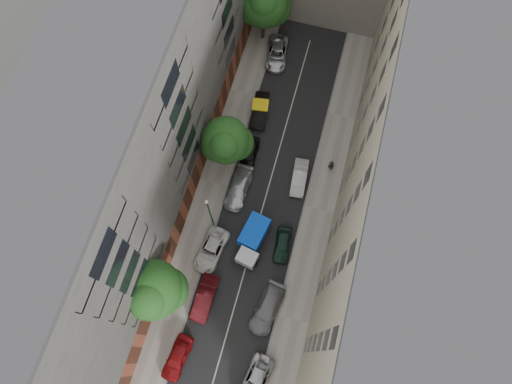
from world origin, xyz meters
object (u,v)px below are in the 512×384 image
(car_left_2, at_px, (211,250))
(car_right_1, at_px, (267,309))
(car_left_3, at_px, (239,189))
(car_left_5, at_px, (260,110))
(car_left_1, at_px, (205,298))
(car_left_6, at_px, (277,53))
(tarp_truck, at_px, (252,240))
(car_left_4, at_px, (250,153))
(tree_near, at_px, (153,291))
(pedestrian, at_px, (331,165))
(car_right_2, at_px, (282,245))
(tree_mid, at_px, (226,142))
(car_right_0, at_px, (256,381))
(lamp_post, at_px, (209,211))
(tree_far, at_px, (264,4))
(car_left_0, at_px, (177,358))
(car_right_3, at_px, (299,178))

(car_left_2, height_order, car_right_1, car_right_1)
(car_left_3, relative_size, car_left_5, 1.09)
(car_left_1, distance_m, car_left_6, 28.00)
(tarp_truck, xyz_separation_m, car_left_1, (-2.79, -6.34, -0.51))
(car_left_1, xyz_separation_m, car_left_4, (0.00, 15.28, -0.08))
(tree_near, distance_m, pedestrian, 21.43)
(car_left_6, xyz_separation_m, car_right_2, (6.04, -21.20, -0.03))
(car_left_5, bearing_deg, tree_mid, -111.46)
(car_left_3, bearing_deg, car_left_6, 93.49)
(car_right_0, distance_m, car_right_1, 6.23)
(car_left_3, relative_size, lamp_post, 0.67)
(tree_far, bearing_deg, car_left_0, -87.31)
(car_left_5, bearing_deg, car_right_0, -83.51)
(car_left_0, relative_size, pedestrian, 2.42)
(car_right_2, xyz_separation_m, car_right_3, (-0.07, 7.19, 0.02))
(car_left_6, height_order, tree_near, tree_near)
(car_left_5, xyz_separation_m, car_left_6, (-0.12, 7.60, -0.04))
(car_left_1, relative_size, tree_far, 0.54)
(car_right_3, height_order, pedestrian, pedestrian)
(car_left_5, bearing_deg, tree_near, -106.47)
(car_left_6, distance_m, lamp_post, 21.28)
(car_left_3, distance_m, car_left_6, 16.80)
(car_left_0, distance_m, car_left_6, 33.60)
(car_left_2, distance_m, car_right_1, 7.66)
(tarp_truck, height_order, car_left_2, tarp_truck)
(car_left_4, bearing_deg, car_right_1, -70.37)
(tarp_truck, relative_size, lamp_post, 0.73)
(car_left_1, bearing_deg, car_left_2, 101.51)
(car_left_1, xyz_separation_m, car_left_2, (-0.80, 4.46, -0.09))
(car_right_3, distance_m, tree_near, 18.39)
(car_left_4, height_order, car_right_2, car_left_4)
(car_left_3, bearing_deg, car_right_0, -66.92)
(car_left_3, xyz_separation_m, car_right_3, (5.60, 2.79, -0.03))
(pedestrian, bearing_deg, tree_near, 73.20)
(car_right_1, bearing_deg, tarp_truck, 126.74)
(car_right_1, relative_size, tree_far, 0.61)
(car_left_5, height_order, tree_far, tree_far)
(tree_near, bearing_deg, car_left_0, -59.10)
(tree_mid, xyz_separation_m, pedestrian, (10.23, 2.14, -3.94))
(tarp_truck, distance_m, car_right_0, 12.49)
(tarp_truck, bearing_deg, car_left_6, 109.73)
(car_left_3, distance_m, car_left_5, 9.20)
(car_left_2, relative_size, car_right_1, 0.93)
(car_right_0, relative_size, tree_mid, 0.63)
(car_right_3, bearing_deg, pedestrian, 31.02)
(car_left_6, bearing_deg, car_left_0, -99.20)
(car_left_5, relative_size, tree_near, 0.50)
(car_left_3, bearing_deg, car_right_3, 28.71)
(car_left_4, xyz_separation_m, pedestrian, (8.41, 0.74, 0.34))
(car_right_2, relative_size, car_right_3, 0.94)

